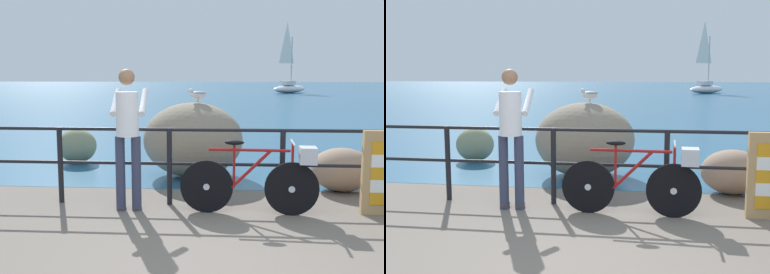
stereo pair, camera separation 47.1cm
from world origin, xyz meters
The scene contains 10 objects.
ground_plane centered at (0.00, 20.00, -0.05)m, with size 120.00×120.00×0.10m, color #6B6056.
sea_surface centered at (0.00, 47.85, 0.00)m, with size 120.00×90.00×0.01m, color #285B7F.
promenade_railing centered at (0.00, 2.03, 0.64)m, with size 7.40×0.07×1.02m.
bicycle centered at (0.44, 1.67, 0.46)m, with size 1.70×0.48×0.92m.
person_at_railing centered at (-1.22, 1.75, 0.99)m, with size 0.47×0.65×1.78m.
breakwater_boulder_main centered at (-0.55, 3.78, 0.62)m, with size 1.67×1.49×1.25m.
breakwater_boulder_left centered at (-2.88, 4.83, 0.33)m, with size 0.75×0.67×0.66m.
breakwater_boulder_right centered at (1.72, 2.93, 0.32)m, with size 0.92×0.77×0.64m.
seagull centered at (-0.47, 3.78, 1.38)m, with size 0.34×0.20×0.23m.
sailboat centered at (5.61, 38.03, 0.71)m, with size 3.92×4.13×6.16m.
Camera 1 is at (-0.01, -3.95, 1.72)m, focal length 43.64 mm.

